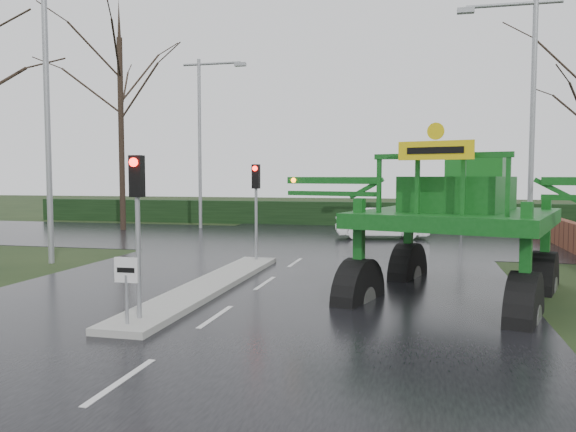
% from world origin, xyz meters
% --- Properties ---
extents(ground, '(140.00, 140.00, 0.00)m').
position_xyz_m(ground, '(0.00, 0.00, 0.00)').
color(ground, black).
rests_on(ground, ground).
extents(road_main, '(14.00, 80.00, 0.02)m').
position_xyz_m(road_main, '(0.00, 10.00, 0.00)').
color(road_main, black).
rests_on(road_main, ground).
extents(road_cross, '(80.00, 12.00, 0.02)m').
position_xyz_m(road_cross, '(0.00, 16.00, 0.01)').
color(road_cross, black).
rests_on(road_cross, ground).
extents(median_island, '(1.20, 10.00, 0.16)m').
position_xyz_m(median_island, '(-1.30, 3.00, 0.09)').
color(median_island, gray).
rests_on(median_island, ground).
extents(hedge_row, '(44.00, 0.90, 1.50)m').
position_xyz_m(hedge_row, '(0.00, 24.00, 0.75)').
color(hedge_row, black).
rests_on(hedge_row, ground).
extents(brick_wall, '(0.40, 20.00, 1.20)m').
position_xyz_m(brick_wall, '(10.50, 16.00, 0.60)').
color(brick_wall, '#592D1E').
rests_on(brick_wall, ground).
extents(keep_left_sign, '(0.50, 0.07, 1.35)m').
position_xyz_m(keep_left_sign, '(-1.30, -1.50, 1.06)').
color(keep_left_sign, gray).
rests_on(keep_left_sign, ground).
extents(traffic_signal_near, '(0.26, 0.33, 3.52)m').
position_xyz_m(traffic_signal_near, '(-1.30, -1.01, 2.59)').
color(traffic_signal_near, gray).
rests_on(traffic_signal_near, ground).
extents(traffic_signal_mid, '(0.26, 0.33, 3.52)m').
position_xyz_m(traffic_signal_mid, '(-1.30, 7.49, 2.59)').
color(traffic_signal_mid, gray).
rests_on(traffic_signal_mid, ground).
extents(traffic_signal_far, '(0.26, 0.33, 3.52)m').
position_xyz_m(traffic_signal_far, '(6.50, 20.01, 2.59)').
color(traffic_signal_far, gray).
rests_on(traffic_signal_far, ground).
extents(street_light_left_near, '(3.85, 0.30, 10.00)m').
position_xyz_m(street_light_left_near, '(-8.19, 6.00, 5.99)').
color(street_light_left_near, gray).
rests_on(street_light_left_near, ground).
extents(street_light_right, '(3.85, 0.30, 10.00)m').
position_xyz_m(street_light_right, '(8.19, 12.00, 5.99)').
color(street_light_right, gray).
rests_on(street_light_right, ground).
extents(street_light_left_far, '(3.85, 0.30, 10.00)m').
position_xyz_m(street_light_left_far, '(-8.19, 20.00, 5.99)').
color(street_light_left_far, gray).
rests_on(street_light_left_far, ground).
extents(tree_left_far, '(7.70, 7.70, 13.26)m').
position_xyz_m(tree_left_far, '(-12.50, 18.00, 7.15)').
color(tree_left_far, black).
rests_on(tree_left_far, ground).
extents(crop_sprayer, '(9.24, 7.01, 5.37)m').
position_xyz_m(crop_sprayer, '(2.94, 2.65, 2.54)').
color(crop_sprayer, black).
rests_on(crop_sprayer, ground).
extents(white_sedan, '(4.74, 2.44, 1.49)m').
position_xyz_m(white_sedan, '(2.45, 16.72, 0.00)').
color(white_sedan, white).
rests_on(white_sedan, ground).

